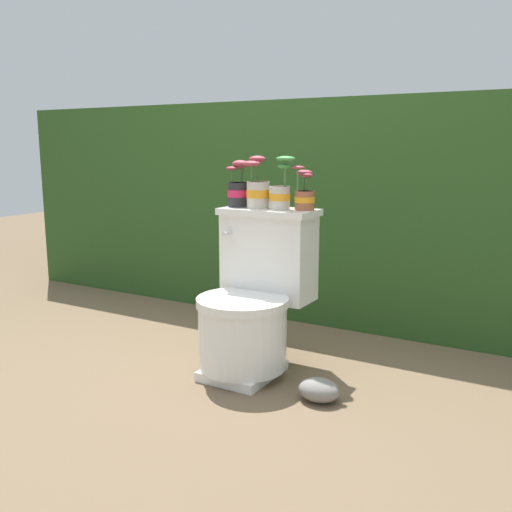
% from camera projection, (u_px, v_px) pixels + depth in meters
% --- Properties ---
extents(ground_plane, '(12.00, 12.00, 0.00)m').
position_uv_depth(ground_plane, '(229.00, 370.00, 2.62)').
color(ground_plane, brown).
extents(hedge_backdrop, '(4.34, 0.61, 1.27)m').
position_uv_depth(hedge_backdrop, '(328.00, 210.00, 3.45)').
color(hedge_backdrop, '#284C1E').
rests_on(hedge_backdrop, ground).
extents(toilet, '(0.45, 0.56, 0.73)m').
position_uv_depth(toilet, '(254.00, 301.00, 2.58)').
color(toilet, white).
rests_on(toilet, ground).
extents(potted_plant_left, '(0.11, 0.11, 0.22)m').
position_uv_depth(potted_plant_left, '(238.00, 189.00, 2.70)').
color(potted_plant_left, '#262628').
rests_on(potted_plant_left, toilet).
extents(potted_plant_midleft, '(0.12, 0.12, 0.24)m').
position_uv_depth(potted_plant_midleft, '(258.00, 189.00, 2.63)').
color(potted_plant_midleft, beige).
rests_on(potted_plant_midleft, toilet).
extents(potted_plant_middle, '(0.13, 0.11, 0.24)m').
position_uv_depth(potted_plant_middle, '(281.00, 189.00, 2.57)').
color(potted_plant_middle, beige).
rests_on(potted_plant_middle, toilet).
extents(potted_plant_midright, '(0.10, 0.12, 0.20)m').
position_uv_depth(potted_plant_midright, '(304.00, 195.00, 2.56)').
color(potted_plant_midright, '#9E5638').
rests_on(potted_plant_midright, toilet).
extents(garden_stone, '(0.17, 0.14, 0.09)m').
position_uv_depth(garden_stone, '(319.00, 390.00, 2.29)').
color(garden_stone, gray).
rests_on(garden_stone, ground).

